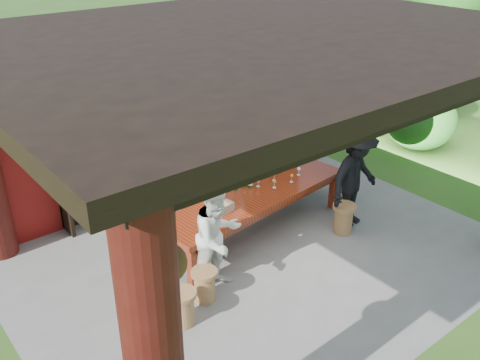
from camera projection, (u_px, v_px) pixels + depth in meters
ground at (256, 253)px, 8.54m from camera, size 90.00×90.00×0.00m
pavilion at (238, 120)px, 7.88m from camera, size 7.50×6.00×3.60m
wine_shelf at (130, 153)px, 9.29m from camera, size 2.56×0.39×2.25m
tasting_table at (256, 200)px, 8.79m from camera, size 3.66×1.28×0.75m
stool_near_left at (205, 285)px, 7.39m from camera, size 0.37×0.37×0.49m
stool_near_right at (343, 218)px, 8.99m from camera, size 0.40×0.40×0.52m
stool_far_left at (183, 307)px, 6.96m from camera, size 0.38×0.38×0.51m
host at (232, 171)px, 9.16m from camera, size 0.71×0.51×1.82m
guest_woman at (218, 238)px, 7.41m from camera, size 0.87×0.70×1.67m
guest_man at (355, 178)px, 8.98m from camera, size 1.22×0.79×1.78m
table_bottles at (244, 180)px, 8.87m from camera, size 0.33×0.17×0.31m
table_glasses at (280, 178)px, 9.10m from camera, size 0.92×0.30×0.15m
napkin_basket at (224, 207)px, 8.21m from camera, size 0.28×0.21×0.14m
shrubs at (326, 176)px, 9.77m from camera, size 15.61×8.49×1.36m
trees at (355, 5)px, 9.81m from camera, size 20.68×9.76×4.80m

